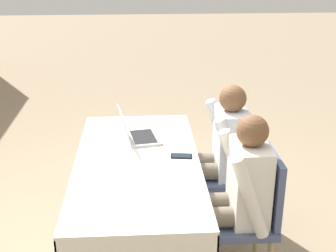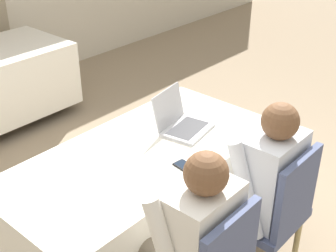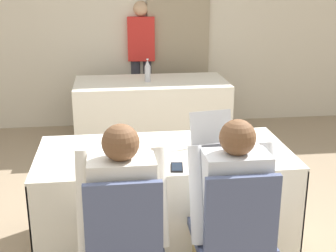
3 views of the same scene
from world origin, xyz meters
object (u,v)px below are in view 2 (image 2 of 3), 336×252
laptop (182,123)px  person_white_shirt (260,180)px  cell_phone (186,167)px  person_checkered_shirt (190,237)px  chair_near_right (273,210)px

laptop → person_white_shirt: size_ratio=0.31×
cell_phone → person_white_shirt: 0.43m
person_checkered_shirt → person_white_shirt: bearing=-180.0°
cell_phone → chair_near_right: 0.56m
person_checkered_shirt → chair_near_right: bearing=170.7°
cell_phone → chair_near_right: size_ratio=0.17×
cell_phone → person_checkered_shirt: person_checkered_shirt is taller
chair_near_right → person_white_shirt: person_white_shirt is taller
laptop → person_white_shirt: bearing=-104.7°
laptop → person_checkered_shirt: person_checkered_shirt is taller
chair_near_right → person_checkered_shirt: 0.65m
laptop → person_checkered_shirt: (-0.68, -0.62, -0.12)m
chair_near_right → cell_phone: bearing=-57.6°
laptop → chair_near_right: bearing=-104.0°
person_checkered_shirt → laptop: bearing=-137.4°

